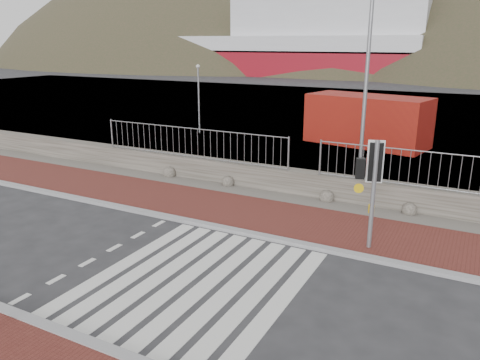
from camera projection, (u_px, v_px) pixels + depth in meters
The scene contains 15 objects.
ground at pixel (197, 281), 11.05m from camera, with size 220.00×220.00×0.00m, color #28282B.
sidewalk_far at pixel (273, 218), 14.86m from camera, with size 40.00×3.00×0.08m, color maroon.
kerb_near at pixel (107, 350), 8.49m from camera, with size 40.00×0.25×0.12m, color gray.
kerb_far at pixel (253, 234), 13.59m from camera, with size 40.00×0.25×0.12m, color gray.
zebra_crossing at pixel (197, 281), 11.05m from camera, with size 4.62×5.60×0.01m.
gravel_strip at pixel (296, 200), 16.56m from camera, with size 40.00×1.50×0.06m, color #59544C.
stone_wall at pixel (304, 183), 17.12m from camera, with size 40.00×0.60×0.90m, color #49443C.
railing at pixel (304, 147), 16.61m from camera, with size 18.07×0.07×1.22m.
quay at pixel (400, 117), 34.75m from camera, with size 120.00×40.00×0.50m, color #4C4C4F.
water at pixel (444, 82), 64.47m from camera, with size 220.00×50.00×0.05m, color #3F4C54.
ferry at pixel (292, 42), 78.15m from camera, with size 50.00×16.00×20.00m.
hills_backdrop at pixel (479, 197), 89.27m from camera, with size 254.00×90.00×100.00m.
traffic_signal_far at pixel (373, 172), 12.11m from camera, with size 0.75×0.43×3.03m.
streetlight at pixel (371, 76), 15.88m from camera, with size 1.60×0.54×7.64m.
shipping_container at pixel (367, 120), 25.31m from camera, with size 6.36×2.65×2.65m, color #9B2310.
Camera 1 is at (5.51, -8.31, 5.44)m, focal length 35.00 mm.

